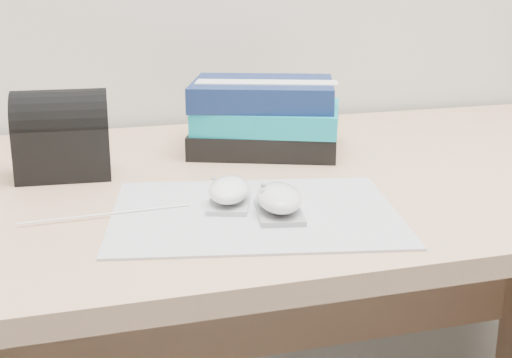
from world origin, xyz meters
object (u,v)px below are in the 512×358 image
object	(u,v)px
desk	(252,291)
mouse_front	(279,200)
pouch	(62,135)
mouse_rear	(229,192)
book_stack	(265,116)

from	to	relation	value
desk	mouse_front	bearing A→B (deg)	-98.63
desk	pouch	bearing A→B (deg)	177.61
mouse_rear	pouch	size ratio (longest dim) A/B	0.75
book_stack	pouch	size ratio (longest dim) A/B	2.07
book_stack	pouch	world-z (taller)	pouch
mouse_rear	mouse_front	xyz separation A→B (m)	(0.05, -0.06, 0.00)
desk	pouch	size ratio (longest dim) A/B	10.68
book_stack	pouch	xyz separation A→B (m)	(-0.35, -0.07, 0.01)
desk	mouse_rear	distance (m)	0.34
pouch	book_stack	bearing A→B (deg)	11.36
mouse_rear	book_stack	size ratio (longest dim) A/B	0.36
desk	mouse_rear	xyz separation A→B (m)	(-0.09, -0.21, 0.26)
mouse_front	pouch	bearing A→B (deg)	133.36
desk	book_stack	xyz separation A→B (m)	(0.05, 0.08, 0.30)
desk	pouch	distance (m)	0.43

